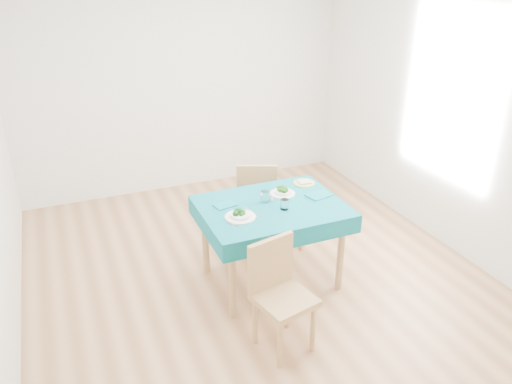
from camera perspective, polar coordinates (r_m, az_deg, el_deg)
name	(u,v)px	position (r m, az deg, el deg)	size (l,w,h in m)	color
room_shell	(256,136)	(4.06, 0.00, 6.37)	(4.02, 4.52, 2.73)	#8D5F3B
table	(271,244)	(4.42, 1.74, -5.91)	(1.20, 0.91, 0.76)	#095863
chair_near	(285,293)	(3.65, 3.30, -11.50)	(0.38, 0.42, 0.96)	#9E784A
chair_far	(257,191)	(5.11, 0.09, 0.07)	(0.39, 0.43, 0.98)	#9E784A
bowl_near	(240,213)	(4.01, -1.83, -2.47)	(0.25, 0.25, 0.08)	white
bowl_far	(283,191)	(4.42, 3.07, 0.14)	(0.22, 0.22, 0.07)	white
fork_near	(233,223)	(3.95, -2.63, -3.56)	(0.02, 0.17, 0.00)	silver
knife_near	(252,213)	(4.10, -0.45, -2.39)	(0.02, 0.23, 0.00)	silver
fork_far	(272,197)	(4.37, 1.80, -0.56)	(0.02, 0.16, 0.00)	silver
knife_far	(325,193)	(4.48, 7.90, -0.13)	(0.02, 0.21, 0.00)	silver
napkin_near	(225,205)	(4.23, -3.56, -1.51)	(0.18, 0.13, 0.01)	#0D636D
napkin_far	(319,195)	(4.43, 7.23, -0.34)	(0.22, 0.15, 0.01)	#0D636D
tumbler_center	(265,197)	(4.26, 1.04, -0.56)	(0.08, 0.08, 0.10)	white
tumbler_side	(284,204)	(4.15, 3.26, -1.41)	(0.07, 0.07, 0.09)	white
side_plate	(304,183)	(4.66, 5.52, 1.03)	(0.20, 0.20, 0.01)	#ABC861
bread_slice	(304,182)	(4.65, 5.53, 1.18)	(0.11, 0.11, 0.02)	beige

